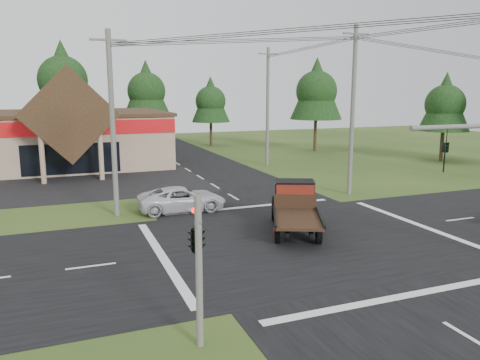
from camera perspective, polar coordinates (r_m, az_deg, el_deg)
name	(u,v)px	position (r m, az deg, el deg)	size (l,w,h in m)	color
ground	(304,240)	(23.29, 7.82, -7.21)	(120.00, 120.00, 0.00)	#2A4318
road_ns	(304,239)	(23.29, 7.82, -7.18)	(12.00, 120.00, 0.02)	black
road_ew	(304,239)	(23.29, 7.82, -7.18)	(120.00, 12.00, 0.02)	black
parking_apron	(18,187)	(39.11, -25.41, -0.79)	(28.00, 14.00, 0.02)	black
cvs_building	(4,138)	(49.32, -26.82, 4.54)	(30.40, 18.20, 9.19)	tan
traffic_signal_corner	(196,225)	(12.98, -5.33, -5.50)	(0.53, 2.48, 4.40)	#595651
utility_pole_nw	(112,123)	(27.53, -15.28, 6.73)	(2.00, 0.30, 10.50)	#595651
utility_pole_ne	(353,110)	(33.23, 13.56, 8.31)	(2.00, 0.30, 11.50)	#595651
utility_pole_n	(268,106)	(45.45, 3.38, 8.98)	(2.00, 0.30, 11.20)	#595651
tree_row_c	(63,78)	(60.35, -20.81, 11.59)	(7.28, 7.28, 13.13)	#332316
tree_row_d	(146,89)	(62.28, -11.35, 10.78)	(6.16, 6.16, 11.11)	#332316
tree_row_e	(211,100)	(62.26, -3.60, 9.73)	(5.04, 5.04, 9.09)	#332316
tree_side_ne	(317,89)	(57.15, 9.31, 10.87)	(6.16, 6.16, 11.11)	#332316
tree_side_e_near	(445,102)	(52.47, 23.73, 8.66)	(5.04, 5.04, 9.09)	#332316
antique_flatbed_truck	(296,208)	(24.07, 6.82, -3.46)	(2.31, 6.04, 2.53)	#5F1A0D
white_pickup	(182,199)	(28.53, -7.09, -2.30)	(2.44, 5.29, 1.47)	silver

